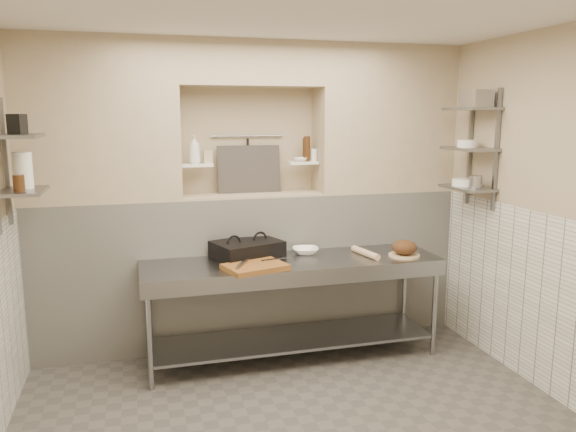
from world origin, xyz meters
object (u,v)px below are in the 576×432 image
object	(u,v)px
bread_loaf	(404,247)
bottle_soap	(194,149)
cutting_board	(255,267)
rolling_pin	(365,253)
jug_left	(23,170)
bowl_alcove	(300,160)
panini_press	(247,250)
mixing_bowl	(305,251)
prep_table	(293,289)

from	to	relation	value
bread_loaf	bottle_soap	world-z (taller)	bottle_soap
cutting_board	rolling_pin	world-z (taller)	rolling_pin
jug_left	bowl_alcove	bearing A→B (deg)	14.42
cutting_board	bread_loaf	xyz separation A→B (m)	(1.38, 0.08, 0.06)
cutting_board	jug_left	size ratio (longest dim) A/B	1.82
panini_press	jug_left	distance (m)	1.90
mixing_bowl	bottle_soap	xyz separation A→B (m)	(-0.94, 0.35, 0.91)
panini_press	cutting_board	size ratio (longest dim) A/B	1.37
panini_press	bottle_soap	world-z (taller)	bottle_soap
prep_table	bowl_alcove	bearing A→B (deg)	67.48
bowl_alcove	bottle_soap	bearing A→B (deg)	179.04
mixing_bowl	panini_press	bearing A→B (deg)	-178.55
rolling_pin	bowl_alcove	distance (m)	1.07
panini_press	mixing_bowl	size ratio (longest dim) A/B	2.81
prep_table	bottle_soap	size ratio (longest dim) A/B	9.94
bowl_alcove	bread_loaf	bearing A→B (deg)	-39.72
rolling_pin	bowl_alcove	size ratio (longest dim) A/B	3.12
prep_table	bowl_alcove	size ratio (longest dim) A/B	21.11
rolling_pin	bottle_soap	world-z (taller)	bottle_soap
prep_table	jug_left	bearing A→B (deg)	-178.46
bread_loaf	bowl_alcove	bearing A→B (deg)	140.28
prep_table	mixing_bowl	world-z (taller)	mixing_bowl
prep_table	mixing_bowl	size ratio (longest dim) A/B	10.96
cutting_board	bottle_soap	distance (m)	1.25
bowl_alcove	mixing_bowl	bearing A→B (deg)	-98.11
bowl_alcove	panini_press	bearing A→B (deg)	-149.52
bottle_soap	jug_left	world-z (taller)	bottle_soap
panini_press	bread_loaf	size ratio (longest dim) A/B	3.02
prep_table	rolling_pin	bearing A→B (deg)	-0.98
jug_left	prep_table	bearing A→B (deg)	1.54
panini_press	jug_left	xyz separation A→B (m)	(-1.72, -0.25, 0.77)
bowl_alcove	rolling_pin	bearing A→B (deg)	-50.70
mixing_bowl	prep_table	bearing A→B (deg)	-130.64
mixing_bowl	jug_left	size ratio (longest dim) A/B	0.89
rolling_pin	bowl_alcove	bearing A→B (deg)	129.30
prep_table	panini_press	world-z (taller)	panini_press
cutting_board	mixing_bowl	distance (m)	0.68
mixing_bowl	cutting_board	bearing A→B (deg)	-144.31
cutting_board	jug_left	distance (m)	1.90
bottle_soap	jug_left	bearing A→B (deg)	-155.20
bread_loaf	bottle_soap	distance (m)	2.08
mixing_bowl	jug_left	xyz separation A→B (m)	(-2.26, -0.26, 0.82)
mixing_bowl	bottle_soap	world-z (taller)	bottle_soap
cutting_board	jug_left	xyz separation A→B (m)	(-1.71, 0.14, 0.82)
cutting_board	mixing_bowl	bearing A→B (deg)	35.69
panini_press	jug_left	bearing A→B (deg)	169.16
panini_press	jug_left	size ratio (longest dim) A/B	2.49
bread_loaf	bottle_soap	xyz separation A→B (m)	(-1.77, 0.67, 0.86)
cutting_board	bowl_alcove	bearing A→B (deg)	50.62
rolling_pin	jug_left	size ratio (longest dim) A/B	1.44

